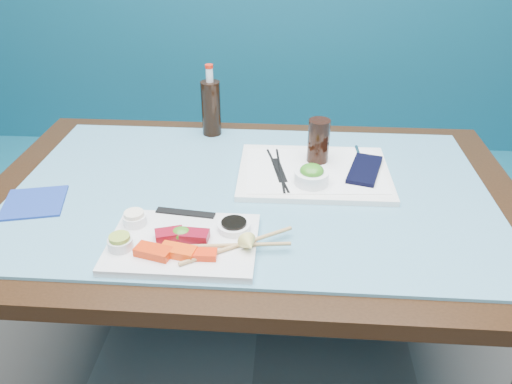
# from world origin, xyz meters

# --- Properties ---
(booth_bench) EXTENTS (3.00, 0.56, 1.17)m
(booth_bench) POSITION_xyz_m (0.00, 2.29, 0.37)
(booth_bench) COLOR #0F4B5F
(booth_bench) RESTS_ON ground
(dining_table) EXTENTS (1.40, 0.90, 0.75)m
(dining_table) POSITION_xyz_m (0.00, 1.45, 0.67)
(dining_table) COLOR black
(dining_table) RESTS_ON ground
(glass_top) EXTENTS (1.22, 0.76, 0.01)m
(glass_top) POSITION_xyz_m (0.00, 1.45, 0.75)
(glass_top) COLOR #5998B3
(glass_top) RESTS_ON dining_table
(sashimi_plate) EXTENTS (0.32, 0.23, 0.02)m
(sashimi_plate) POSITION_xyz_m (-0.13, 1.19, 0.77)
(sashimi_plate) COLOR white
(sashimi_plate) RESTS_ON glass_top
(salmon_left) EXTENTS (0.08, 0.05, 0.02)m
(salmon_left) POSITION_xyz_m (-0.18, 1.14, 0.78)
(salmon_left) COLOR red
(salmon_left) RESTS_ON sashimi_plate
(salmon_mid) EXTENTS (0.08, 0.05, 0.02)m
(salmon_mid) POSITION_xyz_m (-0.13, 1.14, 0.78)
(salmon_mid) COLOR #FF440A
(salmon_mid) RESTS_ON sashimi_plate
(salmon_right) EXTENTS (0.06, 0.03, 0.02)m
(salmon_right) POSITION_xyz_m (-0.08, 1.14, 0.78)
(salmon_right) COLOR red
(salmon_right) RESTS_ON sashimi_plate
(tuna_left) EXTENTS (0.07, 0.05, 0.02)m
(tuna_left) POSITION_xyz_m (-0.16, 1.20, 0.78)
(tuna_left) COLOR maroon
(tuna_left) RESTS_ON sashimi_plate
(tuna_right) EXTENTS (0.06, 0.04, 0.02)m
(tuna_right) POSITION_xyz_m (-0.10, 1.20, 0.78)
(tuna_right) COLOR maroon
(tuna_right) RESTS_ON sashimi_plate
(seaweed_garnish) EXTENTS (0.05, 0.05, 0.02)m
(seaweed_garnish) POSITION_xyz_m (-0.13, 1.20, 0.79)
(seaweed_garnish) COLOR #3A7D1C
(seaweed_garnish) RESTS_ON sashimi_plate
(ramekin_wasabi) EXTENTS (0.06, 0.06, 0.02)m
(ramekin_wasabi) POSITION_xyz_m (-0.25, 1.16, 0.79)
(ramekin_wasabi) COLOR silver
(ramekin_wasabi) RESTS_ON sashimi_plate
(wasabi_fill) EXTENTS (0.06, 0.06, 0.01)m
(wasabi_fill) POSITION_xyz_m (-0.25, 1.16, 0.80)
(wasabi_fill) COLOR #92AD37
(wasabi_fill) RESTS_ON ramekin_wasabi
(ramekin_ginger) EXTENTS (0.07, 0.07, 0.02)m
(ramekin_ginger) POSITION_xyz_m (-0.25, 1.25, 0.79)
(ramekin_ginger) COLOR white
(ramekin_ginger) RESTS_ON sashimi_plate
(ginger_fill) EXTENTS (0.05, 0.05, 0.01)m
(ginger_fill) POSITION_xyz_m (-0.25, 1.25, 0.80)
(ginger_fill) COLOR white
(ginger_fill) RESTS_ON ramekin_ginger
(soy_dish) EXTENTS (0.09, 0.09, 0.01)m
(soy_dish) POSITION_xyz_m (-0.02, 1.24, 0.78)
(soy_dish) COLOR white
(soy_dish) RESTS_ON sashimi_plate
(soy_fill) EXTENTS (0.07, 0.07, 0.01)m
(soy_fill) POSITION_xyz_m (-0.02, 1.24, 0.79)
(soy_fill) COLOR black
(soy_fill) RESTS_ON soy_dish
(lemon_wedge) EXTENTS (0.05, 0.04, 0.04)m
(lemon_wedge) POSITION_xyz_m (0.02, 1.16, 0.79)
(lemon_wedge) COLOR #E1D66B
(lemon_wedge) RESTS_ON sashimi_plate
(chopstick_sleeve) EXTENTS (0.14, 0.04, 0.00)m
(chopstick_sleeve) POSITION_xyz_m (-0.14, 1.30, 0.78)
(chopstick_sleeve) COLOR black
(chopstick_sleeve) RESTS_ON sashimi_plate
(wooden_chopstick_a) EXTENTS (0.25, 0.04, 0.01)m
(wooden_chopstick_a) POSITION_xyz_m (-0.02, 1.18, 0.78)
(wooden_chopstick_a) COLOR tan
(wooden_chopstick_a) RESTS_ON sashimi_plate
(wooden_chopstick_b) EXTENTS (0.23, 0.15, 0.01)m
(wooden_chopstick_b) POSITION_xyz_m (-0.01, 1.18, 0.78)
(wooden_chopstick_b) COLOR tan
(wooden_chopstick_b) RESTS_ON sashimi_plate
(serving_tray) EXTENTS (0.41, 0.31, 0.02)m
(serving_tray) POSITION_xyz_m (0.16, 1.54, 0.77)
(serving_tray) COLOR white
(serving_tray) RESTS_ON glass_top
(paper_placemat) EXTENTS (0.38, 0.28, 0.00)m
(paper_placemat) POSITION_xyz_m (0.16, 1.54, 0.77)
(paper_placemat) COLOR white
(paper_placemat) RESTS_ON serving_tray
(seaweed_bowl) EXTENTS (0.11, 0.11, 0.04)m
(seaweed_bowl) POSITION_xyz_m (0.15, 1.46, 0.79)
(seaweed_bowl) COLOR white
(seaweed_bowl) RESTS_ON serving_tray
(seaweed_salad) EXTENTS (0.07, 0.07, 0.03)m
(seaweed_salad) POSITION_xyz_m (0.15, 1.46, 0.81)
(seaweed_salad) COLOR #35821E
(seaweed_salad) RESTS_ON seaweed_bowl
(cola_glass) EXTENTS (0.07, 0.07, 0.12)m
(cola_glass) POSITION_xyz_m (0.17, 1.59, 0.83)
(cola_glass) COLOR black
(cola_glass) RESTS_ON serving_tray
(navy_pouch) EXTENTS (0.12, 0.18, 0.01)m
(navy_pouch) POSITION_xyz_m (0.30, 1.54, 0.78)
(navy_pouch) COLOR black
(navy_pouch) RESTS_ON serving_tray
(fork) EXTENTS (0.01, 0.08, 0.01)m
(fork) POSITION_xyz_m (0.29, 1.64, 0.78)
(fork) COLOR white
(fork) RESTS_ON serving_tray
(black_chopstick_a) EXTENTS (0.07, 0.24, 0.01)m
(black_chopstick_a) POSITION_xyz_m (0.07, 1.53, 0.78)
(black_chopstick_a) COLOR black
(black_chopstick_a) RESTS_ON serving_tray
(black_chopstick_b) EXTENTS (0.03, 0.25, 0.01)m
(black_chopstick_b) POSITION_xyz_m (0.07, 1.53, 0.78)
(black_chopstick_b) COLOR black
(black_chopstick_b) RESTS_ON serving_tray
(tray_sleeve) EXTENTS (0.05, 0.14, 0.00)m
(tray_sleeve) POSITION_xyz_m (0.07, 1.53, 0.77)
(tray_sleeve) COLOR black
(tray_sleeve) RESTS_ON serving_tray
(cola_bottle_body) EXTENTS (0.07, 0.07, 0.17)m
(cola_bottle_body) POSITION_xyz_m (-0.15, 1.79, 0.84)
(cola_bottle_body) COLOR black
(cola_bottle_body) RESTS_ON glass_top
(cola_bottle_neck) EXTENTS (0.03, 0.03, 0.04)m
(cola_bottle_neck) POSITION_xyz_m (-0.15, 1.79, 0.95)
(cola_bottle_neck) COLOR white
(cola_bottle_neck) RESTS_ON cola_bottle_body
(cola_bottle_cap) EXTENTS (0.03, 0.03, 0.01)m
(cola_bottle_cap) POSITION_xyz_m (-0.15, 1.79, 0.98)
(cola_bottle_cap) COLOR red
(cola_bottle_cap) RESTS_ON cola_bottle_neck
(blue_napkin) EXTENTS (0.17, 0.17, 0.01)m
(blue_napkin) POSITION_xyz_m (-0.53, 1.34, 0.76)
(blue_napkin) COLOR navy
(blue_napkin) RESTS_ON glass_top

